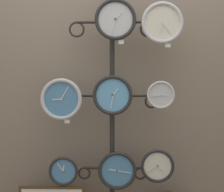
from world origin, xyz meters
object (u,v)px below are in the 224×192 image
object	(u,v)px
clock_bottom_left	(63,171)
clock_middle_right	(161,95)
clock_bottom_center	(117,170)
clock_middle_left	(61,99)
clock_bottom_right	(157,166)
clock_top_center	(115,19)
display_stand	(112,142)
clock_middle_center	(113,95)
clock_top_right	(162,23)

from	to	relation	value
clock_bottom_left	clock_middle_right	bearing A→B (deg)	-0.27
clock_bottom_left	clock_bottom_center	size ratio (longest dim) A/B	0.76
clock_middle_left	clock_bottom_center	xyz separation A→B (m)	(0.42, 0.03, -0.55)
clock_bottom_right	clock_bottom_center	bearing A→B (deg)	179.26
clock_top_center	clock_bottom_left	distance (m)	1.22
display_stand	clock_middle_right	xyz separation A→B (m)	(0.37, -0.10, 0.38)
clock_middle_left	clock_bottom_right	size ratio (longest dim) A/B	1.22
clock_bottom_left	clock_bottom_center	distance (m)	0.42
clock_middle_right	clock_bottom_center	distance (m)	0.67
display_stand	clock_top_center	bearing A→B (deg)	-76.14
display_stand	clock_middle_left	xyz separation A→B (m)	(-0.38, -0.12, 0.35)
clock_middle_left	clock_bottom_right	distance (m)	0.90
clock_middle_left	clock_bottom_left	world-z (taller)	clock_middle_left
clock_bottom_center	clock_bottom_right	xyz separation A→B (m)	(0.31, -0.00, 0.04)
clock_middle_center	clock_middle_right	size ratio (longest dim) A/B	1.42
display_stand	clock_middle_center	bearing A→B (deg)	-87.04
clock_top_right	clock_bottom_center	distance (m)	1.18
clock_middle_right	clock_bottom_left	size ratio (longest dim) A/B	0.94
clock_middle_right	clock_bottom_center	bearing A→B (deg)	178.11
clock_bottom_right	clock_top_center	bearing A→B (deg)	-176.85
clock_top_center	clock_middle_right	distance (m)	0.66
clock_middle_left	clock_top_right	bearing A→B (deg)	1.55
clock_middle_right	clock_middle_center	bearing A→B (deg)	-176.77
display_stand	clock_top_right	bearing A→B (deg)	-14.69
clock_top_center	clock_bottom_left	bearing A→B (deg)	177.94
clock_bottom_center	clock_bottom_right	distance (m)	0.31
display_stand	clock_bottom_left	distance (m)	0.44
display_stand	clock_middle_left	size ratio (longest dim) A/B	6.39
clock_middle_left	clock_bottom_left	xyz separation A→B (m)	(0.01, 0.03, -0.56)
clock_top_center	clock_bottom_center	size ratio (longest dim) A/B	1.06
clock_middle_center	clock_middle_left	bearing A→B (deg)	-179.82
clock_top_center	clock_bottom_right	size ratio (longest dim) A/B	1.22
clock_middle_left	clock_middle_right	distance (m)	0.75
display_stand	clock_top_center	size ratio (longest dim) A/B	6.42
display_stand	clock_middle_left	distance (m)	0.53
clock_middle_left	clock_middle_center	distance (m)	0.39
clock_middle_right	clock_bottom_right	world-z (taller)	clock_middle_right
clock_middle_left	clock_bottom_center	world-z (taller)	clock_middle_left
display_stand	clock_top_center	world-z (taller)	display_stand
display_stand	clock_bottom_right	xyz separation A→B (m)	(0.35, -0.09, -0.17)
clock_top_right	clock_middle_center	xyz separation A→B (m)	(-0.37, -0.02, -0.54)
clock_top_center	clock_middle_center	size ratio (longest dim) A/B	1.04
clock_middle_center	clock_bottom_left	world-z (taller)	clock_middle_center
clock_middle_center	clock_bottom_left	distance (m)	0.70
clock_top_right	clock_bottom_right	size ratio (longest dim) A/B	1.23
clock_bottom_center	clock_bottom_right	world-z (taller)	clock_bottom_right
clock_middle_left	clock_bottom_center	size ratio (longest dim) A/B	1.07
display_stand	clock_middle_center	size ratio (longest dim) A/B	6.68
clock_top_center	clock_middle_center	distance (m)	0.57
clock_top_right	clock_bottom_right	distance (m)	1.09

